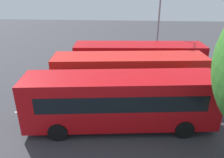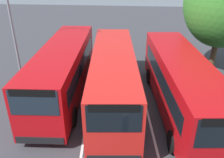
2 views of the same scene
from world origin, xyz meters
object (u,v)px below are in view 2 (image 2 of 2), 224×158
bus_center_right (181,83)px  street_lamp (13,15)px  depot_tree (224,2)px  bus_far_left (64,69)px  bus_center_left (113,76)px

bus_center_right → street_lamp: size_ratio=1.34×
street_lamp → depot_tree: bearing=31.4°
bus_far_left → bus_center_right: size_ratio=0.99×
bus_center_left → street_lamp: bearing=-116.8°
bus_center_left → depot_tree: 10.23m
depot_tree → bus_center_right: bearing=-29.7°
bus_far_left → street_lamp: (-1.92, -3.74, 2.92)m
bus_center_left → depot_tree: size_ratio=1.27×
street_lamp → depot_tree: 14.86m
bus_center_right → depot_tree: 8.25m
bus_far_left → bus_center_left: (0.81, 3.21, 0.00)m
bus_center_right → depot_tree: size_ratio=1.28×
depot_tree → bus_center_left: bearing=-51.4°
bus_center_left → bus_center_right: 3.84m
bus_far_left → bus_center_left: 3.31m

